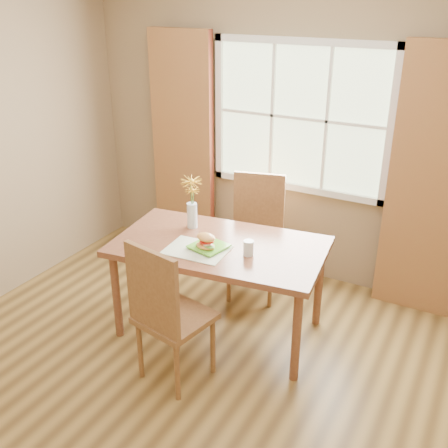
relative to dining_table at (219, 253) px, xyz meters
name	(u,v)px	position (x,y,z in m)	size (l,w,h in m)	color
room	(183,207)	(0.14, -0.69, 0.66)	(4.24, 3.84, 2.74)	olive
window	(299,118)	(0.14, 1.18, 0.81)	(1.62, 0.06, 1.32)	#ACBE90
curtain_left	(183,148)	(-1.01, 1.09, 0.41)	(0.65, 0.08, 2.20)	maroon
curtain_right	(430,187)	(1.29, 1.09, 0.41)	(0.65, 0.08, 2.20)	maroon
dining_table	(219,253)	(0.00, 0.00, 0.00)	(1.68, 1.08, 0.77)	brown
chair_near	(165,310)	(-0.02, -0.71, -0.10)	(0.52, 0.52, 1.07)	brown
chair_far	(256,230)	(-0.02, 0.71, -0.10)	(0.55, 0.55, 1.08)	brown
placemat	(197,250)	(-0.09, -0.17, 0.08)	(0.45, 0.33, 0.01)	beige
plate	(209,247)	(-0.03, -0.11, 0.09)	(0.24, 0.24, 0.01)	#5BB42D
croissant_sandwich	(206,241)	(-0.03, -0.15, 0.15)	(0.17, 0.13, 0.12)	#F29A52
water_glass	(249,248)	(0.27, -0.06, 0.13)	(0.08, 0.08, 0.11)	silver
flower_vase	(192,198)	(-0.33, 0.16, 0.33)	(0.17, 0.17, 0.42)	silver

